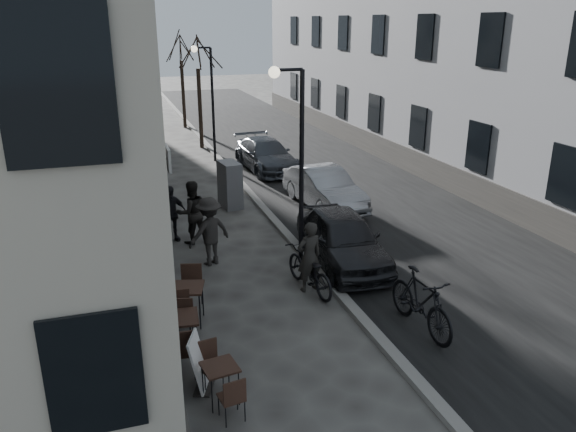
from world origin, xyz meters
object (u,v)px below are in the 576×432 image
pedestrian_near (192,212)px  moped (421,302)px  bicycle (309,270)px  bistro_set_b (180,332)px  streetlamp_far (208,91)px  bistro_set_a (220,380)px  utility_cabinet (230,185)px  tree_far (180,47)px  bistro_set_c (187,301)px  car_far (266,155)px  pedestrian_far (170,214)px  pedestrian_mid (209,231)px  sign_board (200,367)px  tree_near (197,52)px  streetlamp_near (295,146)px  car_near (342,238)px  car_mid (324,188)px

pedestrian_near → moped: size_ratio=0.86×
bicycle → bistro_set_b: bearing=20.2°
streetlamp_far → bistro_set_a: streetlamp_far is taller
streetlamp_far → utility_cabinet: (-0.60, -6.82, -2.37)m
utility_cabinet → pedestrian_near: size_ratio=0.85×
tree_far → bistro_set_a: (-3.10, -26.09, -4.24)m
bistro_set_c → pedestrian_near: bearing=95.6°
car_far → moped: size_ratio=2.09×
pedestrian_far → pedestrian_mid: bearing=-85.3°
sign_board → bistro_set_a: bearing=-38.9°
tree_near → tree_far: bearing=90.0°
bistro_set_b → pedestrian_near: (1.12, 5.80, 0.40)m
streetlamp_far → streetlamp_near: bearing=-90.0°
pedestrian_mid → car_near: (3.33, -1.02, -0.21)m
bistro_set_c → car_far: (5.13, 12.02, 0.14)m
streetlamp_far → moped: (1.37, -16.06, -2.51)m
moped → sign_board: bearing=-176.8°
streetlamp_far → pedestrian_near: 10.26m
tree_far → pedestrian_near: 19.26m
bicycle → moped: (1.57, -2.42, 0.12)m
bistro_set_c → pedestrian_near: size_ratio=0.95×
car_far → car_near: bearing=-98.1°
tree_far → pedestrian_mid: 20.86m
bistro_set_c → moped: size_ratio=0.81×
tree_near → bicycle: bearing=-90.9°
bistro_set_b → bicycle: bearing=35.3°
streetlamp_near → streetlamp_far: same height
pedestrian_far → car_far: (4.89, 7.14, -0.18)m
tree_near → bistro_set_b: 19.32m
streetlamp_far → car_near: size_ratio=1.23×
tree_near → moped: bearing=-86.1°
bicycle → pedestrian_far: 5.04m
pedestrian_far → tree_far: bearing=64.0°
bistro_set_a → bistro_set_c: size_ratio=0.81×
bistro_set_b → bicycle: (3.28, 1.89, 0.01)m
bistro_set_c → pedestrian_far: pedestrian_far is taller
utility_cabinet → car_mid: 3.23m
bicycle → streetlamp_near: bearing=-106.6°
sign_board → moped: 4.70m
car_near → pedestrian_far: bearing=147.6°
pedestrian_mid → car_far: (4.11, 9.12, -0.27)m
tree_far → car_far: bearing=-80.5°
bistro_set_a → moped: (4.40, 1.03, 0.23)m
car_near → bicycle: bearing=-134.6°
bistro_set_a → pedestrian_mid: (0.88, 5.69, 0.50)m
streetlamp_near → bistro_set_c: streetlamp_near is taller
bicycle → moped: bearing=113.1°
utility_cabinet → car_near: utility_cabinet is taller
car_near → car_mid: (1.29, 4.61, -0.03)m
car_near → car_far: (0.78, 10.14, -0.05)m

